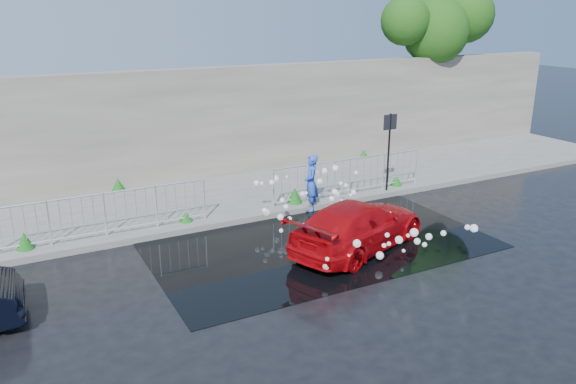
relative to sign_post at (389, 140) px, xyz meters
name	(u,v)px	position (x,y,z in m)	size (l,w,h in m)	color
ground	(319,261)	(-4.20, -3.10, -1.72)	(90.00, 90.00, 0.00)	black
pavement	(234,196)	(-4.20, 1.90, -1.65)	(30.00, 4.00, 0.15)	#5C5C58
curb	(263,216)	(-4.20, -0.10, -1.64)	(30.00, 0.25, 0.16)	#5C5C58
retaining_wall	(206,123)	(-4.20, 4.10, 0.18)	(30.00, 0.60, 3.50)	#655E55
puddle	(316,241)	(-3.70, -2.10, -1.72)	(8.00, 5.00, 0.01)	black
sign_post	(389,140)	(0.00, 0.00, 0.00)	(0.45, 0.06, 2.50)	black
tree	(440,25)	(5.51, 4.32, 3.10)	(5.02, 2.56, 6.30)	#332114
railing_left	(105,213)	(-8.20, 0.25, -0.99)	(5.05, 0.05, 1.10)	silver
railing_right	(349,175)	(-1.20, 0.25, -0.99)	(5.05, 0.05, 1.10)	silver
weeds	(227,195)	(-4.64, 1.31, -1.39)	(12.17, 3.93, 0.45)	#155115
water_spray	(340,210)	(-3.04, -2.12, -1.02)	(3.53, 5.68, 1.06)	white
red_car	(358,225)	(-3.04, -2.90, -1.15)	(1.60, 3.93, 1.14)	#AE060B
person	(311,183)	(-2.70, -0.10, -0.93)	(0.58, 0.38, 1.59)	blue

